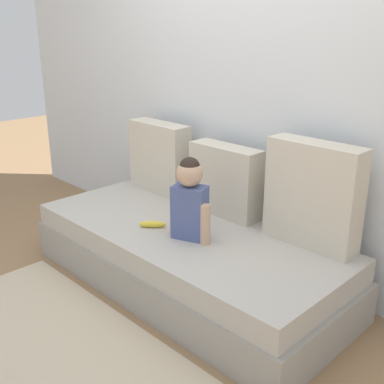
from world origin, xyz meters
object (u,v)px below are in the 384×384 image
object	(u,v)px
throw_pillow_left	(160,157)
throw_pillow_right	(313,195)
couch	(186,257)
banana	(152,224)
throw_pillow_center	(225,180)
toddler	(190,198)

from	to	relation	value
throw_pillow_left	throw_pillow_right	bearing A→B (deg)	0.00
couch	throw_pillow_right	size ratio (longest dim) A/B	3.51
couch	banana	bearing A→B (deg)	-139.98
throw_pillow_left	banana	world-z (taller)	throw_pillow_left
throw_pillow_center	toddler	xyz separation A→B (m)	(0.10, -0.42, 0.02)
couch	toddler	bearing A→B (deg)	-33.90
throw_pillow_center	toddler	distance (m)	0.43
toddler	banana	world-z (taller)	toddler
throw_pillow_left	toddler	bearing A→B (deg)	-29.56
throw_pillow_center	banana	size ratio (longest dim) A/B	2.95
throw_pillow_right	toddler	world-z (taller)	throw_pillow_right
couch	throw_pillow_right	world-z (taller)	throw_pillow_right
throw_pillow_center	throw_pillow_right	distance (m)	0.64
throw_pillow_left	banana	xyz separation A→B (m)	(0.48, -0.49, -0.24)
throw_pillow_center	banana	bearing A→B (deg)	-108.15
throw_pillow_center	throw_pillow_right	size ratio (longest dim) A/B	0.85
throw_pillow_left	toddler	distance (m)	0.85
throw_pillow_right	banana	xyz separation A→B (m)	(-0.80, -0.49, -0.27)
throw_pillow_right	throw_pillow_left	bearing A→B (deg)	180.00
throw_pillow_center	toddler	world-z (taller)	toddler
couch	banana	xyz separation A→B (m)	(-0.16, -0.13, 0.21)
throw_pillow_right	toddler	distance (m)	0.68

